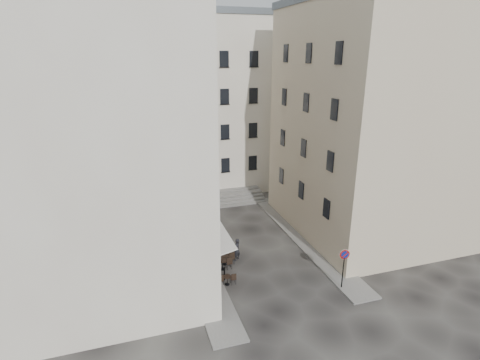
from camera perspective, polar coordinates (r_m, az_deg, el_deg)
name	(u,v)px	position (r m, az deg, el deg)	size (l,w,h in m)	color
ground	(264,264)	(27.78, 3.71, -12.71)	(90.00, 90.00, 0.00)	black
sidewalk_left	(192,247)	(30.05, -7.27, -10.10)	(2.00, 22.00, 0.12)	slate
sidewalk_right	(302,237)	(31.79, 9.40, -8.52)	(2.00, 18.00, 0.12)	slate
building_left	(94,123)	(25.44, -21.33, 8.05)	(12.20, 16.20, 20.60)	beige
building_right	(372,121)	(32.44, 19.49, 8.49)	(12.20, 14.20, 18.60)	#CAB496
building_back	(195,104)	(42.10, -6.88, 11.49)	(18.20, 10.20, 18.60)	beige
cafe_storefront	(202,244)	(26.62, -5.82, -9.60)	(1.74, 7.30, 3.50)	#4E0C0B
stone_steps	(220,199)	(38.38, -3.06, -2.86)	(9.00, 3.15, 0.80)	#625F5C
bollard_near	(224,273)	(25.82, -2.39, -13.96)	(0.12, 0.12, 0.98)	black
bollard_mid	(212,248)	(28.75, -4.26, -10.35)	(0.12, 0.12, 0.98)	black
bollard_far	(202,229)	(31.79, -5.75, -7.41)	(0.12, 0.12, 0.98)	black
no_parking_sign	(344,262)	(25.02, 15.57, -11.88)	(0.64, 0.18, 2.84)	black
bistro_table_a	(227,279)	(25.39, -1.99, -14.88)	(1.16, 0.54, 0.81)	black
bistro_table_b	(222,263)	(26.91, -2.72, -12.59)	(1.36, 0.64, 0.96)	black
bistro_table_c	(225,258)	(27.48, -2.36, -11.86)	(1.37, 0.64, 0.96)	black
bistro_table_d	(219,247)	(29.09, -3.28, -10.15)	(1.22, 0.57, 0.86)	black
bistro_table_e	(205,233)	(31.20, -5.30, -8.00)	(1.37, 0.64, 0.96)	black
pedestrian	(237,249)	(27.87, -0.51, -10.52)	(0.63, 0.41, 1.71)	black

